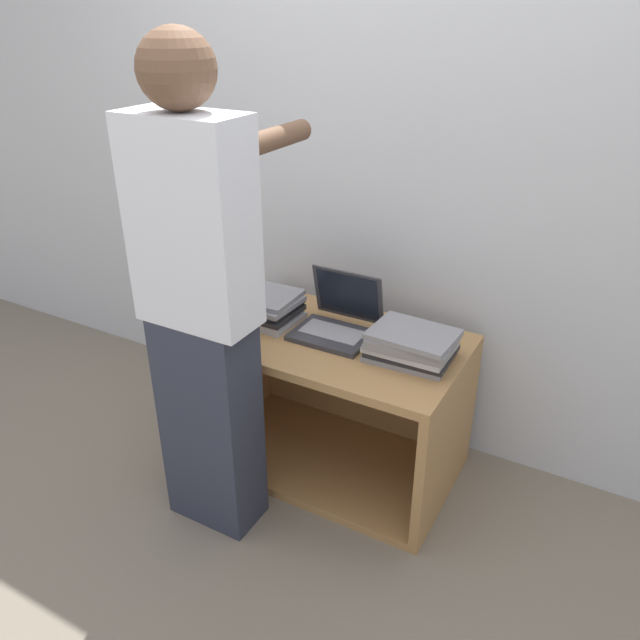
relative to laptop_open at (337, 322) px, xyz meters
name	(u,v)px	position (x,y,z in m)	size (l,w,h in m)	color
ground_plane	(294,506)	(0.00, -0.36, -0.68)	(12.00, 12.00, 0.00)	#756B5B
wall_back	(381,172)	(0.00, 0.37, 0.52)	(8.00, 0.05, 2.40)	silver
cart	(338,395)	(0.00, 0.02, -0.36)	(1.06, 0.62, 0.63)	#A87A47
laptop_open	(337,322)	(0.00, 0.00, 0.00)	(0.30, 0.28, 0.24)	#333338
laptop_stack_left	(261,306)	(-0.34, -0.05, 0.01)	(0.32, 0.25, 0.12)	#B7B7BC
laptop_stack_right	(412,345)	(0.34, -0.05, 0.01)	(0.33, 0.25, 0.12)	gray
person	(201,308)	(-0.25, -0.51, 0.22)	(0.40, 0.54, 1.77)	#2D3342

